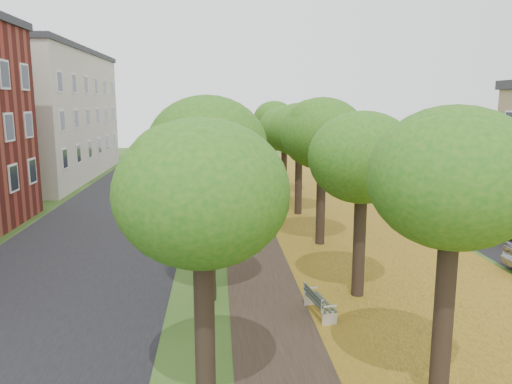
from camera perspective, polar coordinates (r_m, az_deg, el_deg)
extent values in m
cube|color=black|center=(25.52, -17.06, -4.28)|extent=(8.00, 70.00, 0.01)
cube|color=black|center=(24.98, 0.03, -4.13)|extent=(3.20, 70.00, 0.01)
cube|color=olive|center=(25.85, 11.17, -3.83)|extent=(7.50, 70.00, 0.01)
cube|color=black|center=(30.12, 26.43, -2.72)|extent=(9.00, 16.00, 0.01)
cylinder|color=black|center=(10.16, -5.87, -15.90)|extent=(0.40, 0.40, 3.51)
ellipsoid|color=#1D5E13|center=(9.26, -6.20, 0.34)|extent=(3.47, 3.47, 2.95)
cylinder|color=black|center=(15.77, -5.39, -6.23)|extent=(0.40, 0.40, 3.51)
ellipsoid|color=#1D5E13|center=(15.20, -5.58, 4.24)|extent=(3.47, 3.47, 2.95)
cylinder|color=black|center=(21.59, -5.17, -1.70)|extent=(0.40, 0.40, 3.51)
ellipsoid|color=#1D5E13|center=(21.18, -5.30, 5.95)|extent=(3.47, 3.47, 2.95)
cylinder|color=black|center=(27.48, -5.05, 0.90)|extent=(0.40, 0.40, 3.51)
ellipsoid|color=#1D5E13|center=(27.16, -5.15, 6.91)|extent=(3.47, 3.47, 2.95)
cylinder|color=black|center=(33.42, -4.97, 2.57)|extent=(0.40, 0.40, 3.51)
ellipsoid|color=#1D5E13|center=(33.15, -5.05, 7.52)|extent=(3.47, 3.47, 2.95)
cylinder|color=black|center=(39.37, -4.91, 3.74)|extent=(0.40, 0.40, 3.51)
ellipsoid|color=#1D5E13|center=(39.15, -4.98, 7.94)|extent=(3.47, 3.47, 2.95)
cylinder|color=black|center=(11.12, 20.56, -14.14)|extent=(0.40, 0.40, 3.51)
ellipsoid|color=#1D5E13|center=(10.30, 21.57, 0.68)|extent=(3.47, 3.47, 2.95)
cylinder|color=black|center=(16.40, 11.71, -5.75)|extent=(0.40, 0.40, 3.51)
ellipsoid|color=#1D5E13|center=(15.86, 12.09, 4.31)|extent=(3.47, 3.47, 2.95)
cylinder|color=black|center=(22.05, 7.40, -1.49)|extent=(0.40, 0.40, 3.51)
ellipsoid|color=#1D5E13|center=(21.65, 7.58, 6.00)|extent=(3.47, 3.47, 2.95)
cylinder|color=black|center=(27.85, 4.87, 1.02)|extent=(0.40, 0.40, 3.51)
ellipsoid|color=#1D5E13|center=(27.54, 4.97, 6.95)|extent=(3.47, 3.47, 2.95)
cylinder|color=black|center=(33.72, 3.22, 2.66)|extent=(0.40, 0.40, 3.51)
ellipsoid|color=#1D5E13|center=(33.46, 3.27, 7.56)|extent=(3.47, 3.47, 2.95)
cylinder|color=black|center=(39.63, 2.06, 3.82)|extent=(0.40, 0.40, 3.51)
ellipsoid|color=#1D5E13|center=(39.41, 2.09, 7.99)|extent=(3.47, 3.47, 2.95)
cube|color=beige|center=(44.75, -24.46, 7.82)|extent=(10.00, 20.00, 10.00)
cube|color=#2D2D33|center=(44.91, -24.96, 14.45)|extent=(10.30, 20.30, 0.40)
cube|color=#2B362C|center=(15.20, 7.34, -12.35)|extent=(0.67, 1.65, 0.04)
cube|color=#2B362C|center=(15.03, 6.53, -11.61)|extent=(0.31, 1.58, 0.23)
cube|color=silver|center=(14.66, 8.40, -14.11)|extent=(0.45, 0.13, 0.40)
cube|color=silver|center=(15.90, 6.34, -12.05)|extent=(0.45, 0.13, 0.40)
cube|color=silver|center=(14.51, 8.44, -12.81)|extent=(0.40, 0.12, 0.04)
cube|color=silver|center=(15.77, 6.37, -10.84)|extent=(0.40, 0.12, 0.04)
imported|color=maroon|center=(25.64, 25.91, -3.13)|extent=(4.62, 2.12, 1.47)
imported|color=#2D2D32|center=(29.16, 21.88, -1.42)|extent=(4.98, 2.96, 1.35)
imported|color=silver|center=(31.95, 19.40, -0.30)|extent=(4.98, 2.52, 1.35)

